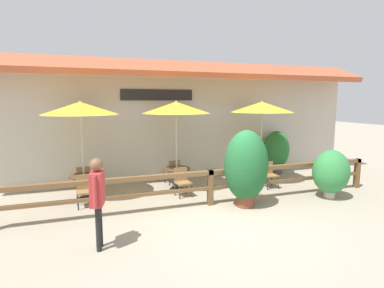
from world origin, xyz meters
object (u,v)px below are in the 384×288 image
(dining_table_middle, at_px, (177,172))
(potted_plant_broad_leaf, at_px, (276,151))
(chair_middle_streetside, at_px, (182,181))
(chair_near_wallside, at_px, (84,178))
(patio_umbrella_near, at_px, (80,108))
(chair_far_wallside, at_px, (252,165))
(patio_umbrella_far, at_px, (262,107))
(chair_middle_wallside, at_px, (173,171))
(potted_plant_entrance_palm, at_px, (331,172))
(chair_near_streetside, at_px, (85,189))
(dining_table_near, at_px, (84,180))
(pedestrian, at_px, (97,192))
(patio_umbrella_middle, at_px, (176,108))
(dining_table_far, at_px, (260,167))
(chair_far_streetside, at_px, (269,173))
(potted_plant_corner_fern, at_px, (246,167))

(dining_table_middle, relative_size, potted_plant_broad_leaf, 0.51)
(chair_middle_streetside, bearing_deg, chair_near_wallside, 148.91)
(patio_umbrella_near, xyz_separation_m, chair_far_wallside, (5.79, 0.57, -2.13))
(chair_near_wallside, xyz_separation_m, patio_umbrella_far, (5.75, -0.70, 2.13))
(chair_middle_wallside, relative_size, potted_plant_entrance_palm, 0.59)
(chair_near_streetside, bearing_deg, dining_table_near, 87.63)
(dining_table_near, bearing_deg, potted_plant_entrance_palm, -18.16)
(patio_umbrella_near, height_order, chair_near_wallside, patio_umbrella_near)
(chair_near_wallside, bearing_deg, pedestrian, 90.02)
(chair_near_wallside, height_order, patio_umbrella_middle, patio_umbrella_middle)
(chair_middle_streetside, distance_m, dining_table_far, 3.03)
(patio_umbrella_near, relative_size, chair_far_streetside, 3.36)
(chair_middle_wallside, bearing_deg, dining_table_near, 4.08)
(chair_near_wallside, xyz_separation_m, chair_middle_streetside, (2.78, -1.28, 0.00))
(dining_table_near, bearing_deg, pedestrian, -84.42)
(dining_table_near, height_order, patio_umbrella_middle, patio_umbrella_middle)
(chair_near_streetside, height_order, potted_plant_broad_leaf, potted_plant_broad_leaf)
(dining_table_far, relative_size, pedestrian, 0.49)
(chair_far_wallside, xyz_separation_m, pedestrian, (-5.48, -3.81, 0.67))
(chair_far_streetside, bearing_deg, chair_middle_streetside, -179.37)
(dining_table_middle, height_order, potted_plant_entrance_palm, potted_plant_entrance_palm)
(chair_near_wallside, xyz_separation_m, potted_plant_broad_leaf, (7.03, 0.23, 0.43))
(chair_near_wallside, distance_m, chair_middle_streetside, 3.06)
(patio_umbrella_middle, bearing_deg, potted_plant_broad_leaf, 11.17)
(dining_table_middle, bearing_deg, chair_near_streetside, -166.22)
(chair_near_wallside, relative_size, potted_plant_broad_leaf, 0.50)
(chair_middle_wallside, distance_m, dining_table_far, 3.00)
(chair_near_wallside, relative_size, chair_far_streetside, 1.00)
(dining_table_middle, bearing_deg, patio_umbrella_far, -1.81)
(chair_near_streetside, distance_m, chair_far_wallside, 5.89)
(chair_near_wallside, distance_m, potted_plant_corner_fern, 4.94)
(patio_umbrella_near, distance_m, pedestrian, 3.56)
(chair_near_wallside, relative_size, chair_middle_wallside, 1.00)
(chair_middle_streetside, distance_m, potted_plant_entrance_palm, 4.30)
(chair_near_streetside, xyz_separation_m, chair_near_wallside, (-0.05, 1.28, 0.00))
(chair_far_streetside, distance_m, chair_far_wallside, 1.27)
(chair_near_wallside, distance_m, dining_table_middle, 2.86)
(dining_table_middle, bearing_deg, dining_table_near, -179.32)
(potted_plant_entrance_palm, relative_size, pedestrian, 0.80)
(potted_plant_broad_leaf, bearing_deg, patio_umbrella_near, -172.92)
(chair_near_wallside, height_order, chair_far_wallside, same)
(chair_middle_streetside, height_order, potted_plant_corner_fern, potted_plant_corner_fern)
(patio_umbrella_near, distance_m, dining_table_near, 2.03)
(dining_table_middle, height_order, chair_middle_wallside, chair_middle_wallside)
(potted_plant_corner_fern, bearing_deg, chair_near_wallside, 146.95)
(chair_far_wallside, distance_m, potted_plant_broad_leaf, 1.32)
(patio_umbrella_middle, xyz_separation_m, potted_plant_corner_fern, (1.32, -2.07, -1.51))
(dining_table_near, distance_m, patio_umbrella_far, 6.07)
(chair_middle_streetside, relative_size, pedestrian, 0.48)
(dining_table_near, height_order, potted_plant_corner_fern, potted_plant_corner_fern)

